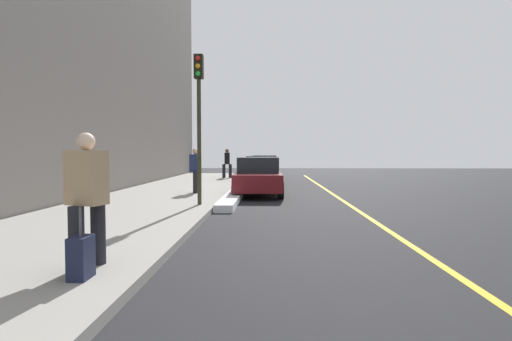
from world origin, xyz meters
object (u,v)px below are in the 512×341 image
Objects in this scene: parked_car_white at (265,166)px; pedestrian_tan_coat at (87,196)px; pedestrian_navy_coat at (195,169)px; rolling_suitcase at (81,257)px; traffic_light_pole at (199,104)px; parked_car_maroon at (258,176)px; pedestrian_black_coat at (227,162)px; parked_car_red at (262,170)px.

pedestrian_tan_coat reaches higher than parked_car_white.
parked_car_white is at bearing 169.03° from pedestrian_navy_coat.
parked_car_white is at bearing 175.26° from rolling_suitcase.
traffic_light_pole is (3.55, 0.78, 2.08)m from pedestrian_navy_coat.
pedestrian_tan_coat is at bearing -10.38° from parked_car_maroon.
parked_car_maroon is 8.78m from pedestrian_black_coat.
parked_car_red is at bearing 173.73° from rolling_suitcase.
pedestrian_black_coat is 9.18m from pedestrian_navy_coat.
parked_car_white is at bearing 179.51° from parked_car_maroon.
parked_car_white is 13.22m from pedestrian_navy_coat.
pedestrian_tan_coat is (16.67, -2.01, 0.36)m from parked_car_red.
traffic_light_pole is at bearing 178.23° from rolling_suitcase.
parked_car_red is at bearing 173.11° from pedestrian_tan_coat.
parked_car_white and parked_car_red have the same top height.
parked_car_red is 17.24m from rolling_suitcase.
rolling_suitcase is at bearing 15.44° from pedestrian_tan_coat.
parked_car_red is 2.44× the size of pedestrian_tan_coat.
pedestrian_tan_coat reaches higher than pedestrian_black_coat.
pedestrian_tan_coat is at bearing -3.03° from traffic_light_pole.
parked_car_red is (6.45, -0.07, 0.00)m from parked_car_white.
parked_car_red is at bearing 39.63° from pedestrian_black_coat.
traffic_light_pole is at bearing 12.37° from pedestrian_navy_coat.
traffic_light_pole is 5.01× the size of rolling_suitcase.
traffic_light_pole reaches higher than parked_car_white.
pedestrian_navy_coat is 4.19m from traffic_light_pole.
pedestrian_black_coat is at bearing -165.74° from parked_car_maroon.
parked_car_maroon is 5.12m from traffic_light_pole.
pedestrian_navy_coat is (0.67, -2.41, 0.30)m from parked_car_maroon.
parked_car_red is 3.46m from pedestrian_black_coat.
parked_car_white is 2.40× the size of pedestrian_black_coat.
parked_car_red is 1.00× the size of traffic_light_pole.
traffic_light_pole is (10.08, -1.66, 2.38)m from parked_car_red.
parked_car_red reaches higher than rolling_suitcase.
parked_car_red is at bearing 170.62° from traffic_light_pole.
pedestrian_black_coat is 19.80m from rolling_suitcase.
parked_car_white is 16.79m from traffic_light_pole.
parked_car_maroon is 11.44m from rolling_suitcase.
parked_car_red is 6.98m from pedestrian_navy_coat.
parked_car_white is 2.36× the size of pedestrian_tan_coat.
pedestrian_navy_coat reaches higher than rolling_suitcase.
parked_car_white is at bearing 174.00° from traffic_light_pole.
pedestrian_navy_coat is (6.53, -2.44, 0.30)m from parked_car_red.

